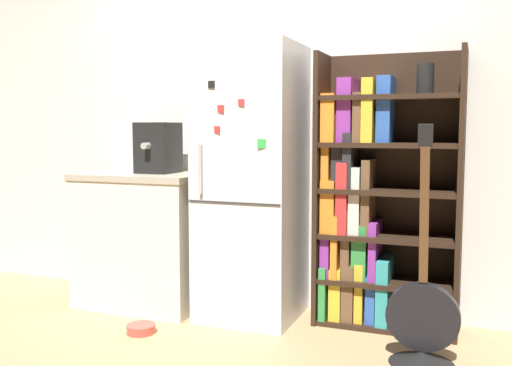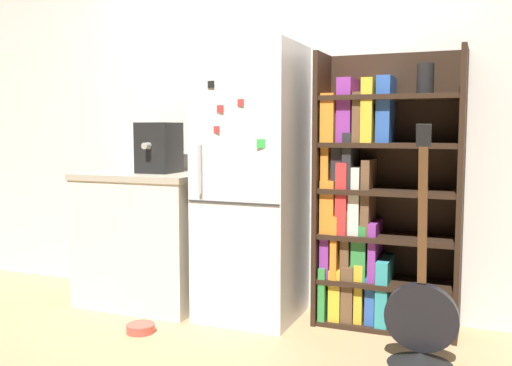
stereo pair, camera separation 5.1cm
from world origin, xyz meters
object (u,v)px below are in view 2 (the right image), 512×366
object	(u,v)px
espresso_machine	(159,148)
refrigerator	(252,183)
guitar	(421,332)
pet_bowl	(141,328)
bookshelf	(370,202)

from	to	relation	value
espresso_machine	refrigerator	bearing A→B (deg)	-1.48
guitar	pet_bowl	bearing A→B (deg)	-174.79
espresso_machine	guitar	bearing A→B (deg)	-12.89
refrigerator	bookshelf	size ratio (longest dim) A/B	1.04
refrigerator	pet_bowl	world-z (taller)	refrigerator
refrigerator	espresso_machine	bearing A→B (deg)	178.52
guitar	refrigerator	bearing A→B (deg)	160.37
pet_bowl	refrigerator	bearing A→B (deg)	47.39
refrigerator	espresso_machine	size ratio (longest dim) A/B	5.08
refrigerator	guitar	xyz separation A→B (m)	(1.12, -0.40, -0.71)
refrigerator	espresso_machine	xyz separation A→B (m)	(-0.71, 0.02, 0.22)
espresso_machine	guitar	world-z (taller)	espresso_machine
bookshelf	refrigerator	bearing A→B (deg)	-169.04
espresso_machine	guitar	xyz separation A→B (m)	(1.83, -0.42, -0.93)
refrigerator	bookshelf	xyz separation A→B (m)	(0.74, 0.14, -0.10)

